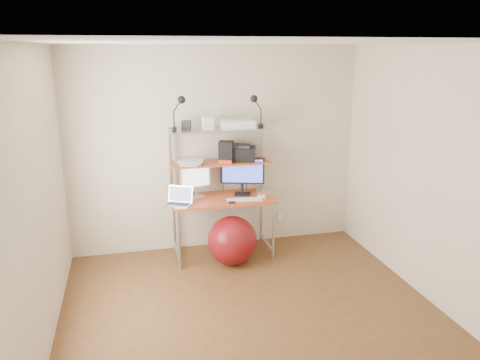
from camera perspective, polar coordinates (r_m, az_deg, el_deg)
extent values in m
plane|color=brown|center=(4.61, 1.75, -16.39)|extent=(3.60, 3.60, 0.00)
plane|color=silver|center=(3.91, 2.07, 16.41)|extent=(3.60, 3.60, 0.00)
plane|color=beige|center=(5.79, -2.93, 3.70)|extent=(3.60, 0.00, 3.60)
plane|color=beige|center=(2.53, 13.24, -13.03)|extent=(3.60, 0.00, 3.60)
plane|color=beige|center=(4.02, -23.71, -3.07)|extent=(0.00, 3.60, 3.60)
plane|color=beige|center=(4.88, 22.71, 0.21)|extent=(0.00, 3.60, 3.60)
cube|color=#C75126|center=(5.58, -2.15, -2.32)|extent=(1.20, 0.60, 0.03)
cylinder|color=#ABABB0|center=(5.39, -7.42, -7.32)|extent=(0.04, 0.04, 0.71)
cylinder|color=#ABABB0|center=(5.87, -8.01, -5.38)|extent=(0.04, 0.04, 0.71)
cylinder|color=#ABABB0|center=(5.61, 4.08, -6.29)|extent=(0.04, 0.04, 0.71)
cylinder|color=#ABABB0|center=(6.07, 2.58, -4.51)|extent=(0.04, 0.04, 0.71)
cube|color=#ABABB0|center=(5.64, -8.42, 2.18)|extent=(0.03, 0.04, 0.84)
cube|color=#ABABB0|center=(5.85, 2.77, 2.82)|extent=(0.03, 0.04, 0.84)
cube|color=#C75126|center=(5.59, -2.46, 2.13)|extent=(1.18, 0.34, 0.02)
cube|color=#ABABB0|center=(5.51, -2.51, 6.17)|extent=(1.18, 0.34, 0.02)
cube|color=white|center=(6.25, 4.92, -4.49)|extent=(0.08, 0.01, 0.12)
cube|color=silver|center=(5.61, -5.35, -2.04)|extent=(0.21, 0.19, 0.01)
cylinder|color=silver|center=(5.61, -5.39, -1.43)|extent=(0.03, 0.03, 0.10)
cube|color=silver|center=(5.56, -5.44, 0.51)|extent=(0.38, 0.16, 0.30)
plane|color=white|center=(5.54, -5.42, 0.47)|extent=(0.34, 0.12, 0.35)
cube|color=black|center=(5.69, 0.32, -1.71)|extent=(0.23, 0.20, 0.01)
cylinder|color=black|center=(5.69, 0.27, -1.01)|extent=(0.03, 0.03, 0.12)
cube|color=black|center=(5.63, 0.27, 1.14)|extent=(0.53, 0.18, 0.32)
plane|color=#4451E7|center=(5.62, 0.31, 1.10)|extent=(0.46, 0.14, 0.48)
cube|color=silver|center=(5.37, -7.50, -2.95)|extent=(0.35, 0.31, 0.01)
cube|color=#2C2C2E|center=(5.36, -7.51, -2.86)|extent=(0.28, 0.22, 0.00)
cube|color=silver|center=(5.43, -7.16, -1.62)|extent=(0.29, 0.19, 0.19)
plane|color=#6E88B7|center=(5.43, -7.16, -1.62)|extent=(0.27, 0.18, 0.26)
cube|color=white|center=(5.49, 0.55, -2.39)|extent=(0.42, 0.15, 0.01)
cube|color=white|center=(5.58, 2.64, -2.02)|extent=(0.10, 0.07, 0.03)
cube|color=silver|center=(5.80, 2.86, -1.29)|extent=(0.21, 0.21, 0.04)
cube|color=black|center=(5.43, -1.02, -2.63)|extent=(0.10, 0.15, 0.01)
cube|color=black|center=(5.66, -0.13, 3.25)|extent=(0.46, 0.37, 0.16)
cube|color=#2C2C2E|center=(5.64, -0.13, 4.20)|extent=(0.31, 0.27, 0.03)
cube|color=black|center=(5.57, -1.70, 3.49)|extent=(0.21, 0.21, 0.25)
cube|color=#BB421E|center=(5.51, -1.82, 2.28)|extent=(0.18, 0.15, 0.04)
cube|color=white|center=(5.56, -0.40, 6.85)|extent=(0.40, 0.26, 0.09)
cube|color=silver|center=(5.55, -0.41, 7.38)|extent=(0.34, 0.20, 0.01)
cube|color=white|center=(5.45, -3.93, 6.90)|extent=(0.13, 0.12, 0.14)
cube|color=#2C2C2E|center=(5.48, -6.56, 6.68)|extent=(0.13, 0.13, 0.10)
cube|color=black|center=(5.34, -8.01, 6.12)|extent=(0.05, 0.06, 0.05)
cylinder|color=black|center=(5.33, -8.06, 7.32)|extent=(0.02, 0.02, 0.18)
sphere|color=black|center=(5.30, -7.15, 9.69)|extent=(0.09, 0.09, 0.09)
cube|color=black|center=(5.54, 2.54, 6.59)|extent=(0.05, 0.06, 0.05)
cylinder|color=black|center=(5.52, 2.56, 7.71)|extent=(0.02, 0.02, 0.17)
sphere|color=black|center=(5.46, 1.72, 9.87)|extent=(0.09, 0.09, 0.09)
sphere|color=maroon|center=(5.51, -0.95, -7.38)|extent=(0.58, 0.58, 0.58)
cube|color=white|center=(5.55, -6.39, 2.07)|extent=(0.29, 0.33, 0.00)
cube|color=white|center=(5.48, -6.13, 1.97)|extent=(0.27, 0.32, 0.00)
cube|color=white|center=(5.56, -6.49, 2.21)|extent=(0.22, 0.29, 0.00)
cube|color=white|center=(5.51, -5.90, 2.15)|extent=(0.25, 0.31, 0.00)
cube|color=white|center=(5.53, -6.05, 2.25)|extent=(0.28, 0.33, 0.00)
cube|color=white|center=(5.53, -5.60, 2.32)|extent=(0.28, 0.33, 0.00)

